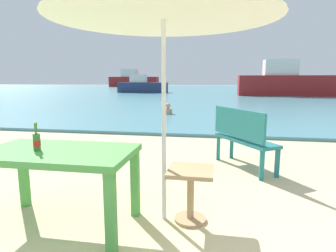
{
  "coord_description": "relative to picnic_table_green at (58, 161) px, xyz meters",
  "views": [
    {
      "loc": [
        0.21,
        -1.74,
        1.41
      ],
      "look_at": [
        -0.62,
        3.0,
        0.6
      ],
      "focal_mm": 30.12,
      "sensor_mm": 36.0,
      "label": 1
    }
  ],
  "objects": [
    {
      "name": "sea_water",
      "position": [
        1.24,
        29.42,
        -0.61
      ],
      "size": [
        120.0,
        50.0,
        0.08
      ],
      "primitive_type": "cube",
      "color": "teal",
      "rests_on": "ground_plane"
    },
    {
      "name": "bench_teal_center",
      "position": [
        1.85,
        2.14,
        -0.11
      ],
      "size": [
        0.95,
        1.2,
        0.95
      ],
      "color": "#237275",
      "rests_on": "ground_plane"
    },
    {
      "name": "boat_sailboat",
      "position": [
        -5.75,
        24.29,
        0.05
      ],
      "size": [
        4.73,
        1.29,
        1.72
      ],
      "color": "navy",
      "rests_on": "sea_water"
    },
    {
      "name": "beer_bottle_amber",
      "position": [
        -0.17,
        -0.06,
        0.2
      ],
      "size": [
        0.07,
        0.07,
        0.26
      ],
      "color": "#2D662D",
      "rests_on": "picnic_table_green"
    },
    {
      "name": "swimmer_person",
      "position": [
        -0.41,
        8.24,
        -0.41
      ],
      "size": [
        0.34,
        0.34,
        0.41
      ],
      "color": "tan",
      "rests_on": "sea_water"
    },
    {
      "name": "boat_barge",
      "position": [
        6.85,
        21.49,
        0.44
      ],
      "size": [
        7.72,
        2.1,
        2.81
      ],
      "color": "maroon",
      "rests_on": "sea_water"
    },
    {
      "name": "side_table_wood",
      "position": [
        1.21,
        0.32,
        -0.3
      ],
      "size": [
        0.44,
        0.44,
        0.54
      ],
      "color": "tan",
      "rests_on": "ground_plane"
    },
    {
      "name": "boat_fishing_trawler",
      "position": [
        -12.27,
        42.81,
        0.46
      ],
      "size": [
        7.91,
        2.16,
        2.88
      ],
      "color": "maroon",
      "rests_on": "sea_water"
    },
    {
      "name": "picnic_table_green",
      "position": [
        0.0,
        0.0,
        0.0
      ],
      "size": [
        1.4,
        0.8,
        0.76
      ],
      "color": "#4C9E47",
      "rests_on": "ground_plane"
    }
  ]
}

